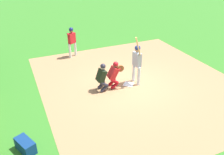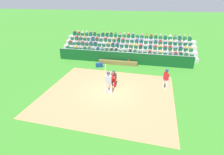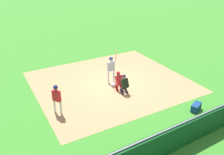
% 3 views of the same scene
% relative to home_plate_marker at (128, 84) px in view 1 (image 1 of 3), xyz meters
% --- Properties ---
extents(ground_plane, '(160.00, 160.00, 0.00)m').
position_rel_home_plate_marker_xyz_m(ground_plane, '(0.00, 0.00, -0.02)').
color(ground_plane, '#347A25').
extents(infield_dirt_patch, '(10.27, 9.23, 0.01)m').
position_rel_home_plate_marker_xyz_m(infield_dirt_patch, '(0.00, 0.50, -0.01)').
color(infield_dirt_patch, '#A77C52').
rests_on(infield_dirt_patch, ground_plane).
extents(home_plate_marker, '(0.62, 0.62, 0.02)m').
position_rel_home_plate_marker_xyz_m(home_plate_marker, '(0.00, 0.00, 0.00)').
color(home_plate_marker, white).
rests_on(home_plate_marker, infield_dirt_patch).
extents(batter_at_plate, '(0.61, 0.43, 2.37)m').
position_rel_home_plate_marker_xyz_m(batter_at_plate, '(0.00, 0.40, 1.17)').
color(batter_at_plate, silver).
rests_on(batter_at_plate, ground_plane).
extents(catcher_crouching, '(0.48, 0.71, 1.27)m').
position_rel_home_plate_marker_xyz_m(catcher_crouching, '(-0.10, -0.70, 0.69)').
color(catcher_crouching, '#AC0F17').
rests_on(catcher_crouching, ground_plane).
extents(home_plate_umpire, '(0.47, 0.46, 1.30)m').
position_rel_home_plate_marker_xyz_m(home_plate_umpire, '(-0.08, -1.30, 0.69)').
color(home_plate_umpire, '#27252F').
rests_on(home_plate_umpire, ground_plane).
extents(equipment_duffel_bag, '(0.82, 0.61, 0.41)m').
position_rel_home_plate_marker_xyz_m(equipment_duffel_bag, '(2.28, -4.94, 0.19)').
color(equipment_duffel_bag, navy).
rests_on(equipment_duffel_bag, ground_plane).
extents(on_deck_batter, '(0.40, 0.58, 1.76)m').
position_rel_home_plate_marker_xyz_m(on_deck_batter, '(-4.38, -1.32, 1.06)').
color(on_deck_batter, silver).
rests_on(on_deck_batter, ground_plane).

